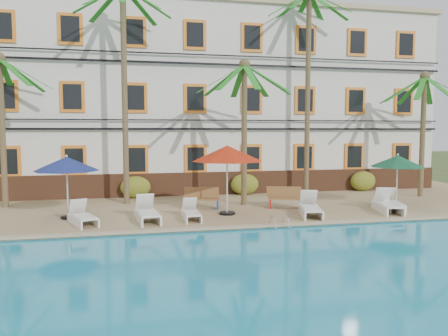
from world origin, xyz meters
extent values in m
plane|color=#384C23|center=(0.00, 0.00, 0.00)|extent=(100.00, 100.00, 0.00)
cube|color=tan|center=(0.00, 5.00, 0.12)|extent=(30.00, 12.00, 0.25)
cube|color=#1993BC|center=(0.00, -7.00, 0.10)|extent=(26.00, 12.00, 0.20)
cube|color=tan|center=(0.00, -0.90, 0.28)|extent=(30.00, 0.35, 0.06)
cube|color=silver|center=(0.00, 10.00, 5.25)|extent=(25.00, 6.00, 10.00)
cube|color=brown|center=(0.00, 6.94, 0.85)|extent=(25.00, 0.12, 1.20)
cube|color=tan|center=(0.00, 10.00, 10.35)|extent=(25.40, 6.40, 0.25)
cube|color=orange|center=(-10.50, 6.95, 2.15)|extent=(1.15, 0.10, 1.50)
cube|color=black|center=(-10.50, 6.90, 2.15)|extent=(0.85, 0.04, 1.20)
cube|color=orange|center=(-7.50, 6.95, 2.15)|extent=(1.15, 0.10, 1.50)
cube|color=black|center=(-7.50, 6.90, 2.15)|extent=(0.85, 0.04, 1.20)
cube|color=orange|center=(-4.50, 6.95, 2.15)|extent=(1.15, 0.10, 1.50)
cube|color=black|center=(-4.50, 6.90, 2.15)|extent=(0.85, 0.04, 1.20)
cube|color=orange|center=(-1.50, 6.95, 2.15)|extent=(1.15, 0.10, 1.50)
cube|color=black|center=(-1.50, 6.90, 2.15)|extent=(0.85, 0.04, 1.20)
cube|color=orange|center=(1.50, 6.95, 2.15)|extent=(1.15, 0.10, 1.50)
cube|color=black|center=(1.50, 6.90, 2.15)|extent=(0.85, 0.04, 1.20)
cube|color=orange|center=(4.50, 6.95, 2.15)|extent=(1.15, 0.10, 1.50)
cube|color=black|center=(4.50, 6.90, 2.15)|extent=(0.85, 0.04, 1.20)
cube|color=orange|center=(7.50, 6.95, 2.15)|extent=(1.15, 0.10, 1.50)
cube|color=black|center=(7.50, 6.90, 2.15)|extent=(0.85, 0.04, 1.20)
cube|color=orange|center=(10.50, 6.95, 2.15)|extent=(1.15, 0.10, 1.50)
cube|color=black|center=(10.50, 6.90, 2.15)|extent=(0.85, 0.04, 1.20)
cube|color=orange|center=(-10.50, 6.95, 5.25)|extent=(1.15, 0.10, 1.50)
cube|color=black|center=(-10.50, 6.90, 5.25)|extent=(0.85, 0.04, 1.20)
cube|color=orange|center=(-7.50, 6.95, 5.25)|extent=(1.15, 0.10, 1.50)
cube|color=black|center=(-7.50, 6.90, 5.25)|extent=(0.85, 0.04, 1.20)
cube|color=orange|center=(-4.50, 6.95, 5.25)|extent=(1.15, 0.10, 1.50)
cube|color=black|center=(-4.50, 6.90, 5.25)|extent=(0.85, 0.04, 1.20)
cube|color=orange|center=(-1.50, 6.95, 5.25)|extent=(1.15, 0.10, 1.50)
cube|color=black|center=(-1.50, 6.90, 5.25)|extent=(0.85, 0.04, 1.20)
cube|color=orange|center=(1.50, 6.95, 5.25)|extent=(1.15, 0.10, 1.50)
cube|color=black|center=(1.50, 6.90, 5.25)|extent=(0.85, 0.04, 1.20)
cube|color=orange|center=(4.50, 6.95, 5.25)|extent=(1.15, 0.10, 1.50)
cube|color=black|center=(4.50, 6.90, 5.25)|extent=(0.85, 0.04, 1.20)
cube|color=orange|center=(7.50, 6.95, 5.25)|extent=(1.15, 0.10, 1.50)
cube|color=black|center=(7.50, 6.90, 5.25)|extent=(0.85, 0.04, 1.20)
cube|color=orange|center=(10.50, 6.95, 5.25)|extent=(1.15, 0.10, 1.50)
cube|color=black|center=(10.50, 6.90, 5.25)|extent=(0.85, 0.04, 1.20)
cube|color=orange|center=(-10.50, 6.95, 8.45)|extent=(1.15, 0.10, 1.50)
cube|color=black|center=(-10.50, 6.90, 8.45)|extent=(0.85, 0.04, 1.20)
cube|color=orange|center=(-7.50, 6.95, 8.45)|extent=(1.15, 0.10, 1.50)
cube|color=black|center=(-7.50, 6.90, 8.45)|extent=(0.85, 0.04, 1.20)
cube|color=orange|center=(-4.50, 6.95, 8.45)|extent=(1.15, 0.10, 1.50)
cube|color=black|center=(-4.50, 6.90, 8.45)|extent=(0.85, 0.04, 1.20)
cube|color=orange|center=(-1.50, 6.95, 8.45)|extent=(1.15, 0.10, 1.50)
cube|color=black|center=(-1.50, 6.90, 8.45)|extent=(0.85, 0.04, 1.20)
cube|color=orange|center=(1.50, 6.95, 8.45)|extent=(1.15, 0.10, 1.50)
cube|color=black|center=(1.50, 6.90, 8.45)|extent=(0.85, 0.04, 1.20)
cube|color=orange|center=(4.50, 6.95, 8.45)|extent=(1.15, 0.10, 1.50)
cube|color=black|center=(4.50, 6.90, 8.45)|extent=(0.85, 0.04, 1.20)
cube|color=orange|center=(7.50, 6.95, 8.45)|extent=(1.15, 0.10, 1.50)
cube|color=black|center=(7.50, 6.90, 8.45)|extent=(0.85, 0.04, 1.20)
cube|color=orange|center=(10.50, 6.95, 8.45)|extent=(1.15, 0.10, 1.50)
cube|color=black|center=(10.50, 6.90, 8.45)|extent=(0.85, 0.04, 1.20)
cube|color=black|center=(0.00, 6.80, 3.70)|extent=(25.00, 0.08, 0.10)
cube|color=black|center=(0.00, 6.80, 4.15)|extent=(25.00, 0.08, 0.06)
cube|color=black|center=(0.00, 6.80, 7.00)|extent=(25.00, 0.08, 0.10)
cube|color=black|center=(0.00, 6.80, 7.45)|extent=(25.00, 0.08, 0.06)
cylinder|color=brown|center=(-10.24, 5.23, 3.49)|extent=(0.26, 0.26, 6.48)
cube|color=#1B741D|center=(-10.24, 6.30, 6.08)|extent=(0.28, 2.16, 1.31)
cube|color=#1B741D|center=(-9.49, 4.47, 6.08)|extent=(1.72, 1.72, 1.31)
cube|color=#1B741D|center=(-9.17, 5.23, 6.08)|extent=(2.16, 0.28, 1.31)
cube|color=#1B741D|center=(-9.49, 5.99, 6.08)|extent=(1.72, 1.72, 1.31)
cylinder|color=brown|center=(-5.01, 5.07, 5.13)|extent=(0.26, 0.26, 9.77)
cube|color=#1B741D|center=(-5.01, 6.15, 9.38)|extent=(0.28, 2.16, 1.31)
cube|color=#1B741D|center=(-5.77, 5.83, 9.38)|extent=(1.72, 1.72, 1.31)
cube|color=#1B741D|center=(-6.09, 5.07, 9.38)|extent=(2.16, 0.28, 1.31)
cube|color=#1B741D|center=(-3.94, 5.07, 9.38)|extent=(2.16, 0.28, 1.31)
cube|color=#1B741D|center=(-4.26, 5.83, 9.38)|extent=(1.72, 1.72, 1.31)
cylinder|color=brown|center=(0.21, 3.58, 3.40)|extent=(0.26, 0.26, 6.30)
sphere|color=brown|center=(0.21, 3.58, 6.55)|extent=(0.50, 0.50, 0.50)
cube|color=#1B741D|center=(0.21, 4.65, 5.90)|extent=(0.28, 2.16, 1.31)
cube|color=#1B741D|center=(-0.55, 4.34, 5.90)|extent=(1.72, 1.72, 1.31)
cube|color=#1B741D|center=(-0.86, 3.58, 5.90)|extent=(2.16, 0.28, 1.31)
cube|color=#1B741D|center=(-0.55, 2.82, 5.90)|extent=(1.72, 1.72, 1.31)
cube|color=#1B741D|center=(0.21, 2.51, 5.90)|extent=(0.28, 2.16, 1.31)
cube|color=#1B741D|center=(0.97, 2.82, 5.90)|extent=(1.72, 1.72, 1.31)
cube|color=#1B741D|center=(1.28, 3.58, 5.90)|extent=(2.16, 0.28, 1.31)
cube|color=#1B741D|center=(0.97, 4.34, 5.90)|extent=(1.72, 1.72, 1.31)
cylinder|color=brown|center=(4.18, 5.85, 5.42)|extent=(0.26, 0.26, 10.34)
cube|color=#1B741D|center=(4.18, 6.92, 9.95)|extent=(0.28, 2.16, 1.31)
cube|color=#1B741D|center=(3.43, 6.61, 9.95)|extent=(1.72, 1.72, 1.31)
cube|color=#1B741D|center=(3.11, 5.85, 9.95)|extent=(2.16, 0.28, 1.31)
cube|color=#1B741D|center=(3.43, 5.09, 9.95)|extent=(1.72, 1.72, 1.31)
cube|color=#1B741D|center=(4.94, 5.09, 9.95)|extent=(1.72, 1.72, 1.31)
cube|color=#1B741D|center=(5.26, 5.85, 9.95)|extent=(2.16, 0.28, 1.31)
cube|color=#1B741D|center=(4.94, 6.61, 9.95)|extent=(1.72, 1.72, 1.31)
cylinder|color=brown|center=(9.75, 4.18, 3.29)|extent=(0.26, 0.26, 6.09)
sphere|color=brown|center=(9.75, 4.18, 6.34)|extent=(0.50, 0.50, 0.50)
cube|color=#1B741D|center=(9.75, 5.25, 5.69)|extent=(0.28, 2.16, 1.31)
cube|color=#1B741D|center=(9.00, 4.94, 5.69)|extent=(1.72, 1.72, 1.31)
cube|color=#1B741D|center=(8.68, 4.18, 5.69)|extent=(2.16, 0.28, 1.31)
cube|color=#1B741D|center=(9.00, 3.42, 5.69)|extent=(1.72, 1.72, 1.31)
cube|color=#1B741D|center=(9.75, 3.11, 5.69)|extent=(0.28, 2.16, 1.31)
cube|color=#1B741D|center=(10.51, 3.42, 5.69)|extent=(1.72, 1.72, 1.31)
cube|color=#1B741D|center=(10.83, 4.18, 5.69)|extent=(2.16, 0.28, 1.31)
cube|color=#1B741D|center=(10.51, 4.94, 5.69)|extent=(1.72, 1.72, 1.31)
ellipsoid|color=#235718|center=(-4.58, 6.60, 0.80)|extent=(1.50, 0.90, 1.10)
ellipsoid|color=#235718|center=(1.05, 6.60, 0.80)|extent=(1.50, 0.90, 1.10)
ellipsoid|color=#235718|center=(7.89, 6.60, 0.80)|extent=(1.50, 0.90, 1.10)
cylinder|color=black|center=(-7.20, 2.04, 0.29)|extent=(0.55, 0.55, 0.08)
cylinder|color=silver|center=(-7.20, 2.04, 1.43)|extent=(0.06, 0.06, 2.36)
cone|color=navy|center=(-7.20, 2.04, 2.36)|extent=(2.46, 2.46, 0.54)
sphere|color=silver|center=(-7.20, 2.04, 2.66)|extent=(0.10, 0.10, 0.10)
cylinder|color=black|center=(-1.03, 1.54, 0.30)|extent=(0.64, 0.64, 0.09)
cylinder|color=silver|center=(-1.03, 1.54, 1.63)|extent=(0.06, 0.06, 2.75)
cone|color=#B1250D|center=(-1.03, 1.54, 2.72)|extent=(2.87, 2.87, 0.63)
sphere|color=silver|center=(-1.03, 1.54, 3.06)|extent=(0.10, 0.10, 0.10)
cylinder|color=black|center=(6.69, 1.67, 0.29)|extent=(0.53, 0.53, 0.08)
cylinder|color=silver|center=(6.69, 1.67, 1.38)|extent=(0.06, 0.06, 2.26)
cone|color=#124F30|center=(6.69, 1.67, 2.28)|extent=(2.36, 2.36, 0.52)
sphere|color=silver|center=(6.69, 1.67, 2.56)|extent=(0.10, 0.10, 0.10)
cube|color=white|center=(-6.44, 0.57, 0.57)|extent=(1.03, 1.41, 0.06)
cube|color=white|center=(-6.77, 1.39, 0.79)|extent=(0.73, 0.66, 0.64)
cube|color=white|center=(-6.81, 0.69, 0.40)|extent=(0.73, 1.72, 0.30)
cube|color=white|center=(-6.26, 0.91, 0.40)|extent=(0.73, 1.72, 0.30)
cube|color=white|center=(-4.20, 0.57, 0.60)|extent=(0.81, 1.50, 0.07)
cube|color=white|center=(-4.31, 1.55, 0.86)|extent=(0.72, 0.60, 0.72)
cube|color=white|center=(-4.56, 0.80, 0.42)|extent=(0.29, 2.03, 0.33)
cube|color=white|center=(-3.90, 0.88, 0.42)|extent=(0.29, 2.03, 0.33)
cube|color=white|center=(-2.58, 0.60, 0.54)|extent=(0.54, 1.16, 0.05)
cube|color=white|center=(-2.58, 1.40, 0.74)|extent=(0.54, 0.43, 0.58)
cube|color=white|center=(-2.85, 0.82, 0.38)|extent=(0.06, 1.65, 0.27)
cube|color=white|center=(-2.31, 0.82, 0.38)|extent=(0.06, 1.65, 0.27)
cube|color=white|center=(2.04, 0.21, 0.61)|extent=(1.03, 1.57, 0.07)
cube|color=white|center=(2.31, 1.17, 0.86)|extent=(0.78, 0.69, 0.72)
cube|color=white|center=(1.79, 0.57, 0.42)|extent=(0.62, 2.00, 0.33)
cube|color=white|center=(2.44, 0.39, 0.42)|extent=(0.62, 2.00, 0.33)
cube|color=white|center=(5.50, 0.30, 0.60)|extent=(1.00, 1.56, 0.07)
cube|color=white|center=(5.74, 1.26, 0.86)|extent=(0.77, 0.68, 0.72)
cube|color=white|center=(5.24, 0.65, 0.42)|extent=(0.57, 2.00, 0.33)
cube|color=white|center=(5.89, 0.48, 0.42)|extent=(0.57, 2.00, 0.33)
cube|color=white|center=(6.02, 0.85, 0.57)|extent=(0.97, 1.44, 0.06)
cube|color=white|center=(6.28, 1.72, 0.81)|extent=(0.72, 0.64, 0.66)
cube|color=white|center=(5.80, 1.18, 0.40)|extent=(0.61, 1.81, 0.30)
cube|color=white|center=(6.38, 1.00, 0.40)|extent=(0.61, 1.81, 0.30)
cube|color=olive|center=(-1.81, 2.90, 0.68)|extent=(1.56, 0.72, 0.06)
cube|color=olive|center=(-1.77, 3.12, 0.95)|extent=(1.49, 0.33, 0.45)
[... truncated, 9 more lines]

